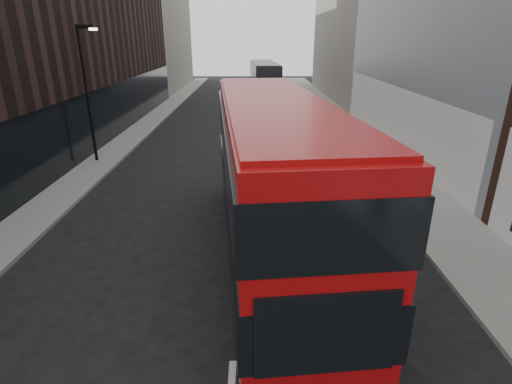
{
  "coord_description": "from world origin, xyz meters",
  "views": [
    {
      "loc": [
        0.45,
        -3.49,
        6.61
      ],
      "look_at": [
        0.53,
        7.0,
        2.5
      ],
      "focal_mm": 28.0,
      "sensor_mm": 36.0,
      "label": 1
    }
  ],
  "objects_px": {
    "red_bus": "(273,174)",
    "grey_bus": "(264,79)",
    "car_b": "(273,122)",
    "car_c": "(265,110)",
    "car_a": "(319,184)",
    "street_lamp": "(87,86)"
  },
  "relations": [
    {
      "from": "grey_bus",
      "to": "car_a",
      "type": "bearing_deg",
      "value": -90.33
    },
    {
      "from": "street_lamp",
      "to": "car_c",
      "type": "distance_m",
      "value": 16.46
    },
    {
      "from": "red_bus",
      "to": "car_b",
      "type": "relative_size",
      "value": 2.74
    },
    {
      "from": "street_lamp",
      "to": "grey_bus",
      "type": "height_order",
      "value": "street_lamp"
    },
    {
      "from": "red_bus",
      "to": "car_c",
      "type": "height_order",
      "value": "red_bus"
    },
    {
      "from": "street_lamp",
      "to": "car_a",
      "type": "relative_size",
      "value": 1.89
    },
    {
      "from": "car_b",
      "to": "car_c",
      "type": "distance_m",
      "value": 5.27
    },
    {
      "from": "grey_bus",
      "to": "car_a",
      "type": "distance_m",
      "value": 31.29
    },
    {
      "from": "grey_bus",
      "to": "car_c",
      "type": "distance_m",
      "value": 13.23
    },
    {
      "from": "grey_bus",
      "to": "car_b",
      "type": "bearing_deg",
      "value": -92.77
    },
    {
      "from": "car_b",
      "to": "car_a",
      "type": "bearing_deg",
      "value": -80.29
    },
    {
      "from": "car_b",
      "to": "grey_bus",
      "type": "bearing_deg",
      "value": 93.8
    },
    {
      "from": "grey_bus",
      "to": "car_c",
      "type": "height_order",
      "value": "grey_bus"
    },
    {
      "from": "grey_bus",
      "to": "car_a",
      "type": "height_order",
      "value": "grey_bus"
    },
    {
      "from": "street_lamp",
      "to": "car_a",
      "type": "bearing_deg",
      "value": -24.42
    },
    {
      "from": "red_bus",
      "to": "grey_bus",
      "type": "height_order",
      "value": "red_bus"
    },
    {
      "from": "red_bus",
      "to": "car_b",
      "type": "distance_m",
      "value": 17.93
    },
    {
      "from": "car_b",
      "to": "street_lamp",
      "type": "bearing_deg",
      "value": -139.76
    },
    {
      "from": "red_bus",
      "to": "grey_bus",
      "type": "xyz_separation_m",
      "value": [
        0.72,
        36.21,
        -0.71
      ]
    },
    {
      "from": "car_a",
      "to": "car_b",
      "type": "distance_m",
      "value": 12.89
    },
    {
      "from": "car_c",
      "to": "car_b",
      "type": "bearing_deg",
      "value": -89.6
    },
    {
      "from": "car_a",
      "to": "grey_bus",
      "type": "bearing_deg",
      "value": 98.45
    }
  ]
}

